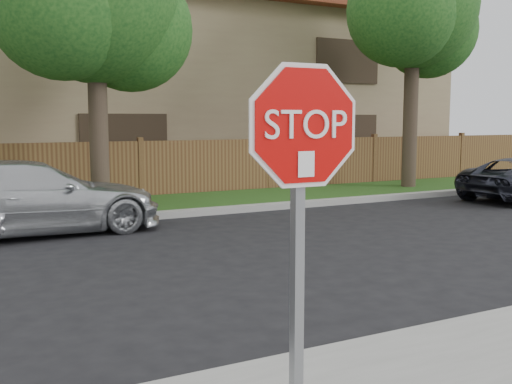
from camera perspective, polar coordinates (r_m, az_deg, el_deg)
tree_mid at (r=14.64m, az=-14.93°, el=17.29°), size 4.80×3.90×7.35m
tree_right at (r=19.27m, az=15.12°, el=16.82°), size 4.80×3.90×8.20m
stop_sign at (r=3.52m, az=4.40°, el=1.08°), size 1.01×0.13×2.55m
sedan_right at (r=12.12m, az=-20.66°, el=-0.50°), size 4.98×2.20×1.42m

